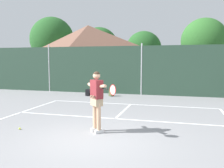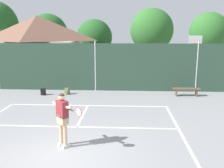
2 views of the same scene
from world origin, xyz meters
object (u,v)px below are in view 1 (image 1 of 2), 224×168
(tennis_ball, at_px, (20,129))
(backpack_black, at_px, (88,93))
(backpack_olive, at_px, (111,93))
(tennis_player, at_px, (97,96))

(tennis_ball, relative_size, backpack_black, 0.14)
(backpack_black, distance_m, backpack_olive, 1.45)
(tennis_player, xyz_separation_m, tennis_ball, (-2.45, -0.40, -1.08))
(tennis_ball, bearing_deg, backpack_black, 94.09)
(tennis_player, xyz_separation_m, backpack_black, (-2.97, 6.90, -0.92))
(tennis_ball, xyz_separation_m, backpack_black, (-0.52, 7.29, 0.16))
(tennis_ball, bearing_deg, backpack_olive, 83.17)
(backpack_black, xyz_separation_m, backpack_olive, (1.43, 0.26, 0.00))
(tennis_player, xyz_separation_m, backpack_olive, (-1.55, 7.16, -0.92))
(tennis_ball, distance_m, backpack_black, 7.31)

